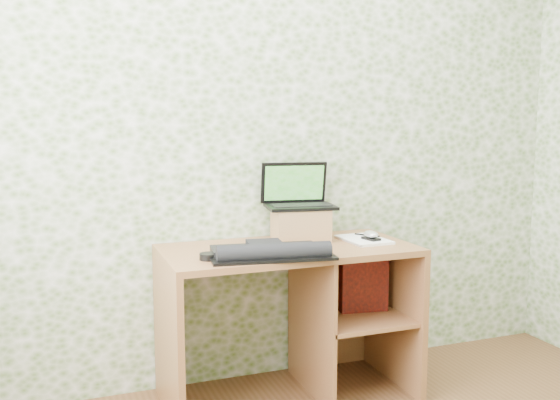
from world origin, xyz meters
name	(u,v)px	position (x,y,z in m)	size (l,w,h in m)	color
wall_back	(266,130)	(0.00, 1.75, 1.30)	(3.50, 3.50, 0.00)	silver
desk	(301,298)	(0.08, 1.47, 0.48)	(1.20, 0.60, 0.75)	brown
riser	(300,224)	(0.12, 1.58, 0.83)	(0.27, 0.22, 0.16)	#8E623F
laptop	(298,197)	(0.12, 1.62, 0.96)	(0.37, 0.29, 0.23)	black
keyboard	(269,251)	(-0.16, 1.27, 0.78)	(0.56, 0.34, 0.08)	black
headphones	(226,257)	(-0.35, 1.29, 0.76)	(0.23, 0.21, 0.03)	black
notepad	(364,240)	(0.41, 1.45, 0.76)	(0.19, 0.28, 0.01)	white
mouse	(371,236)	(0.43, 1.40, 0.78)	(0.06, 0.10, 0.03)	silver
pen	(367,235)	(0.46, 1.50, 0.77)	(0.01, 0.01, 0.14)	black
red_box	(363,283)	(0.41, 1.44, 0.54)	(0.24, 0.08, 0.29)	maroon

